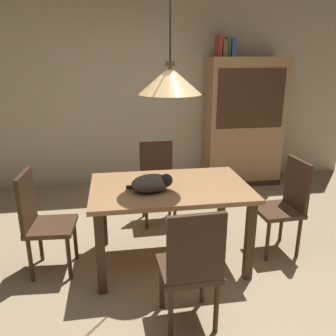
% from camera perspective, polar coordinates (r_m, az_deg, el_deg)
% --- Properties ---
extents(ground, '(10.00, 10.00, 0.00)m').
position_cam_1_polar(ground, '(3.10, 1.92, -18.47)').
color(ground, tan).
extents(back_wall, '(6.40, 0.10, 2.90)m').
position_cam_1_polar(back_wall, '(5.13, -3.63, 13.54)').
color(back_wall, beige).
rests_on(back_wall, ground).
extents(dining_table, '(1.40, 0.90, 0.75)m').
position_cam_1_polar(dining_table, '(3.09, 0.32, -4.69)').
color(dining_table, '#A87A4C').
rests_on(dining_table, ground).
extents(chair_near_front, '(0.42, 0.42, 0.93)m').
position_cam_1_polar(chair_near_front, '(2.39, 3.93, -15.75)').
color(chair_near_front, '#472D1E').
rests_on(chair_near_front, ground).
extents(chair_left_side, '(0.43, 0.43, 0.93)m').
position_cam_1_polar(chair_left_side, '(3.19, -20.36, -7.87)').
color(chair_left_side, '#472D1E').
rests_on(chair_left_side, ground).
extents(chair_far_back, '(0.41, 0.41, 0.93)m').
position_cam_1_polar(chair_far_back, '(3.95, -1.76, -1.71)').
color(chair_far_back, '#472D1E').
rests_on(chair_far_back, ground).
extents(chair_right_side, '(0.42, 0.42, 0.93)m').
position_cam_1_polar(chair_right_side, '(3.50, 18.95, -5.39)').
color(chair_right_side, '#472D1E').
rests_on(chair_right_side, ground).
extents(cat_sleeping, '(0.40, 0.28, 0.16)m').
position_cam_1_polar(cat_sleeping, '(2.90, -2.63, -2.49)').
color(cat_sleeping, '#4C4742').
rests_on(cat_sleeping, dining_table).
extents(pendant_lamp, '(0.52, 0.52, 1.30)m').
position_cam_1_polar(pendant_lamp, '(2.86, 0.35, 14.43)').
color(pendant_lamp, '#E5B775').
extents(hutch_bookcase, '(1.12, 0.45, 1.85)m').
position_cam_1_polar(hutch_bookcase, '(5.21, 12.42, 7.00)').
color(hutch_bookcase, tan).
rests_on(hutch_bookcase, ground).
extents(book_red_tall, '(0.04, 0.22, 0.28)m').
position_cam_1_polar(book_red_tall, '(4.99, 8.40, 19.47)').
color(book_red_tall, '#B73833').
rests_on(book_red_tall, hutch_bookcase).
extents(book_brown_thick, '(0.06, 0.24, 0.22)m').
position_cam_1_polar(book_brown_thick, '(5.00, 9.16, 19.09)').
color(book_brown_thick, brown).
rests_on(book_brown_thick, hutch_bookcase).
extents(book_green_slim, '(0.03, 0.20, 0.26)m').
position_cam_1_polar(book_green_slim, '(5.02, 9.87, 19.28)').
color(book_green_slim, '#427A4C').
rests_on(book_green_slim, hutch_bookcase).
extents(book_blue_wide, '(0.06, 0.24, 0.24)m').
position_cam_1_polar(book_blue_wide, '(5.04, 10.52, 19.13)').
color(book_blue_wide, '#384C93').
rests_on(book_blue_wide, hutch_bookcase).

